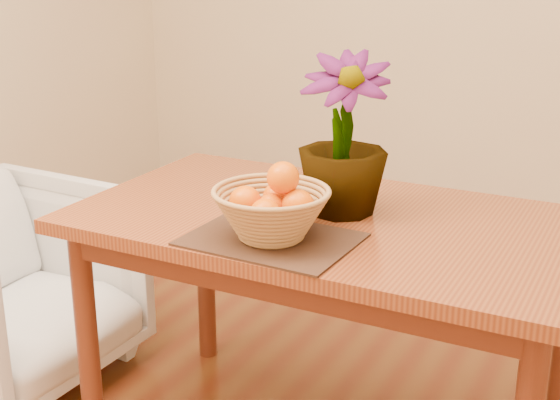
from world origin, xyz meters
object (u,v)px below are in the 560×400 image
at_px(table, 328,245).
at_px(potted_plant, 343,135).
at_px(wicker_basket, 271,216).
at_px(armchair, 7,279).

relative_size(table, potted_plant, 3.16).
height_order(table, potted_plant, potted_plant).
bearing_deg(wicker_basket, armchair, 173.45).
height_order(wicker_basket, armchair, wicker_basket).
xyz_separation_m(table, wicker_basket, (-0.05, -0.24, 0.15)).
bearing_deg(wicker_basket, table, 77.65).
height_order(wicker_basket, potted_plant, potted_plant).
bearing_deg(potted_plant, wicker_basket, -123.08).
distance_m(table, wicker_basket, 0.29).
relative_size(table, wicker_basket, 4.68).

